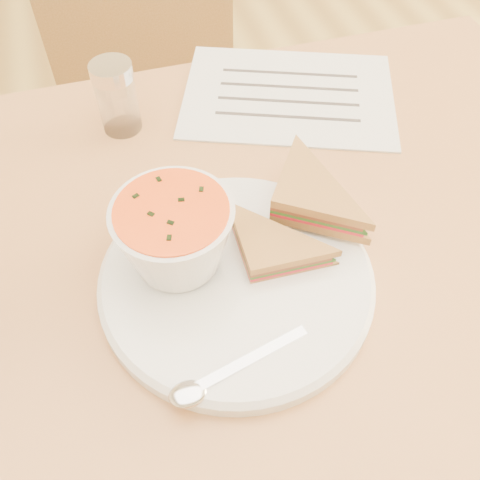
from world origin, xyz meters
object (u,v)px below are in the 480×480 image
object	(u,v)px
plate	(236,280)
soup_bowl	(175,238)
chair_far	(168,133)
condiment_shaker	(117,97)
dining_table	(253,362)

from	to	relation	value
plate	soup_bowl	distance (m)	0.08
chair_far	condiment_shaker	size ratio (longest dim) A/B	9.34
soup_bowl	condiment_shaker	bearing A→B (deg)	94.90
chair_far	soup_bowl	xyz separation A→B (m)	(-0.08, -0.57, 0.34)
chair_far	condiment_shaker	xyz separation A→B (m)	(-0.10, -0.31, 0.33)
plate	chair_far	bearing A→B (deg)	88.06
chair_far	plate	bearing A→B (deg)	85.93
dining_table	condiment_shaker	xyz separation A→B (m)	(-0.13, 0.23, 0.42)
dining_table	soup_bowl	size ratio (longest dim) A/B	8.02
plate	dining_table	bearing A→B (deg)	56.10
chair_far	plate	xyz separation A→B (m)	(-0.02, -0.60, 0.29)
plate	condiment_shaker	bearing A→B (deg)	104.63
plate	soup_bowl	bearing A→B (deg)	148.18
soup_bowl	condiment_shaker	xyz separation A→B (m)	(-0.02, 0.26, -0.01)
dining_table	chair_far	xyz separation A→B (m)	(-0.03, 0.53, 0.09)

